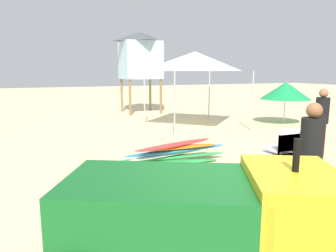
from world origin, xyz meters
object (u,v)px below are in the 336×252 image
object	(u,v)px
utility_cart	(203,212)
lifeguard_tower	(140,55)
surfboard_pile	(174,153)
lifeguard_near_left	(322,117)
stacked_plastic_chairs	(284,153)
lifeguard_near_right	(311,152)
popup_canopy	(195,61)
beach_umbrella_mid	(286,91)

from	to	relation	value
utility_cart	lifeguard_tower	bearing A→B (deg)	74.68
lifeguard_tower	surfboard_pile	bearing A→B (deg)	-103.00
surfboard_pile	lifeguard_near_left	bearing A→B (deg)	-11.83
stacked_plastic_chairs	lifeguard_near_right	xyz separation A→B (m)	(-0.42, -0.96, 0.30)
popup_canopy	lifeguard_near_right	bearing A→B (deg)	-104.92
popup_canopy	beach_umbrella_mid	bearing A→B (deg)	-12.53
stacked_plastic_chairs	beach_umbrella_mid	distance (m)	7.54
lifeguard_tower	beach_umbrella_mid	xyz separation A→B (m)	(4.23, -5.45, -1.52)
utility_cart	lifeguard_near_left	distance (m)	6.04
stacked_plastic_chairs	lifeguard_tower	world-z (taller)	lifeguard_tower
utility_cart	beach_umbrella_mid	world-z (taller)	beach_umbrella_mid
lifeguard_near_left	lifeguard_near_right	xyz separation A→B (m)	(-2.95, -2.42, -0.00)
lifeguard_near_left	beach_umbrella_mid	world-z (taller)	lifeguard_near_left
lifeguard_near_right	lifeguard_tower	size ratio (longest dim) A/B	0.42
surfboard_pile	lifeguard_near_left	distance (m)	3.80
surfboard_pile	beach_umbrella_mid	xyz separation A→B (m)	(6.25, 3.27, 1.09)
popup_canopy	lifeguard_tower	xyz separation A→B (m)	(-0.63, 4.65, 0.40)
stacked_plastic_chairs	beach_umbrella_mid	bearing A→B (deg)	47.02
utility_cart	popup_canopy	distance (m)	9.18
surfboard_pile	lifeguard_near_right	world-z (taller)	lifeguard_near_right
stacked_plastic_chairs	beach_umbrella_mid	world-z (taller)	beach_umbrella_mid
utility_cart	lifeguard_near_left	size ratio (longest dim) A/B	1.69
surfboard_pile	popup_canopy	distance (m)	5.33
stacked_plastic_chairs	lifeguard_tower	size ratio (longest dim) A/B	0.28
lifeguard_near_right	surfboard_pile	bearing A→B (deg)	102.51
utility_cart	lifeguard_tower	xyz separation A→B (m)	(3.48, 12.69, 2.05)
utility_cart	lifeguard_near_left	bearing A→B (deg)	32.05
stacked_plastic_chairs	surfboard_pile	bearing A→B (deg)	116.96
stacked_plastic_chairs	lifeguard_near_right	size ratio (longest dim) A/B	0.67
utility_cart	lifeguard_near_right	size ratio (longest dim) A/B	1.70
lifeguard_near_left	beach_umbrella_mid	distance (m)	4.81
lifeguard_near_left	lifeguard_tower	bearing A→B (deg)	99.81
beach_umbrella_mid	lifeguard_tower	bearing A→B (deg)	127.85
surfboard_pile	lifeguard_near_right	bearing A→B (deg)	-77.49
utility_cart	lifeguard_near_right	xyz separation A→B (m)	(2.17, 0.78, 0.16)
lifeguard_tower	beach_umbrella_mid	bearing A→B (deg)	-52.15
lifeguard_tower	beach_umbrella_mid	distance (m)	7.07
utility_cart	lifeguard_near_left	xyz separation A→B (m)	(5.12, 3.20, 0.17)
lifeguard_near_right	beach_umbrella_mid	xyz separation A→B (m)	(5.54, 6.46, 0.37)
surfboard_pile	lifeguard_near_left	world-z (taller)	lifeguard_near_left
popup_canopy	stacked_plastic_chairs	bearing A→B (deg)	-103.49
popup_canopy	lifeguard_near_left	bearing A→B (deg)	-78.16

